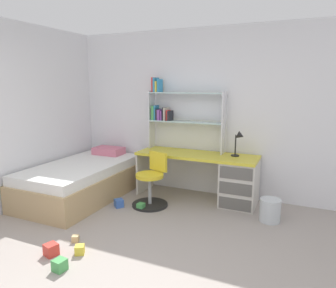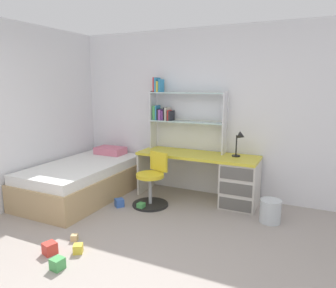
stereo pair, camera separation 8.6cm
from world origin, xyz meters
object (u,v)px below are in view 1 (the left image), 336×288
desk (227,177)px  toy_block_green_5 (141,206)px  toy_block_red_3 (51,250)px  swivel_chair (151,185)px  bookshelf_hutch (176,110)px  toy_block_yellow_2 (80,250)px  toy_block_natural_1 (75,239)px  bed_platform (82,180)px  waste_bin (270,210)px  toy_block_blue_4 (119,203)px  toy_block_green_0 (60,265)px  desk_lamp (239,140)px

desk → toy_block_green_5: bearing=-144.0°
toy_block_red_3 → toy_block_green_5: size_ratio=1.31×
swivel_chair → toy_block_red_3: (-0.32, -1.64, -0.24)m
bookshelf_hutch → toy_block_yellow_2: bookshelf_hutch is taller
toy_block_red_3 → desk: bearing=59.1°
toy_block_natural_1 → toy_block_green_5: toy_block_green_5 is taller
bed_platform → waste_bin: 2.80m
toy_block_natural_1 → toy_block_red_3: toy_block_red_3 is taller
toy_block_blue_4 → toy_block_green_5: size_ratio=1.23×
bookshelf_hutch → toy_block_blue_4: bookshelf_hutch is taller
desk → swivel_chair: 1.12m
toy_block_blue_4 → toy_block_yellow_2: bearing=-75.4°
toy_block_green_0 → toy_block_green_5: toy_block_green_0 is taller
desk_lamp → toy_block_red_3: size_ratio=3.12×
toy_block_green_5 → toy_block_red_3: bearing=-100.6°
toy_block_yellow_2 → desk: bearing=62.8°
toy_block_natural_1 → toy_block_blue_4: 1.06m
bed_platform → toy_block_red_3: bed_platform is taller
desk_lamp → swivel_chair: size_ratio=0.50×
swivel_chair → bed_platform: (-1.13, -0.14, -0.03)m
bookshelf_hutch → toy_block_green_5: (-0.14, -0.93, -1.29)m
bookshelf_hutch → toy_block_natural_1: (-0.36, -2.03, -1.30)m
bed_platform → toy_block_natural_1: bearing=-54.2°
toy_block_green_5 → toy_block_blue_4: bearing=-172.5°
bookshelf_hutch → bed_platform: size_ratio=0.62×
swivel_chair → toy_block_natural_1: (-0.28, -1.32, -0.26)m
swivel_chair → toy_block_green_5: (-0.06, -0.22, -0.25)m
toy_block_green_0 → desk_lamp: bearing=64.1°
toy_block_natural_1 → toy_block_green_5: 1.12m
desk_lamp → toy_block_yellow_2: size_ratio=4.06×
desk → toy_block_natural_1: (-1.26, -1.85, -0.36)m
bookshelf_hutch → toy_block_green_5: size_ratio=13.08×
waste_bin → toy_block_green_0: 2.59m
toy_block_yellow_2 → toy_block_green_5: 1.28m
swivel_chair → waste_bin: bearing=4.8°
desk → toy_block_yellow_2: (-1.05, -2.04, -0.35)m
bookshelf_hutch → toy_block_blue_4: size_ratio=10.64×
toy_block_yellow_2 → toy_block_natural_1: bearing=139.2°
swivel_chair → toy_block_green_5: bearing=-104.5°
toy_block_yellow_2 → toy_block_red_3: (-0.25, -0.14, 0.01)m
bed_platform → waste_bin: bearing=5.7°
bookshelf_hutch → bed_platform: bookshelf_hutch is taller
bookshelf_hutch → toy_block_natural_1: bearing=-100.2°
toy_block_red_3 → toy_block_green_5: bearing=79.4°
toy_block_yellow_2 → toy_block_red_3: 0.29m
toy_block_yellow_2 → bed_platform: bearing=128.0°
desk_lamp → swivel_chair: bearing=-152.1°
toy_block_natural_1 → toy_block_yellow_2: size_ratio=0.77×
bookshelf_hutch → toy_block_blue_4: bearing=-115.8°
toy_block_green_0 → toy_block_red_3: 0.33m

